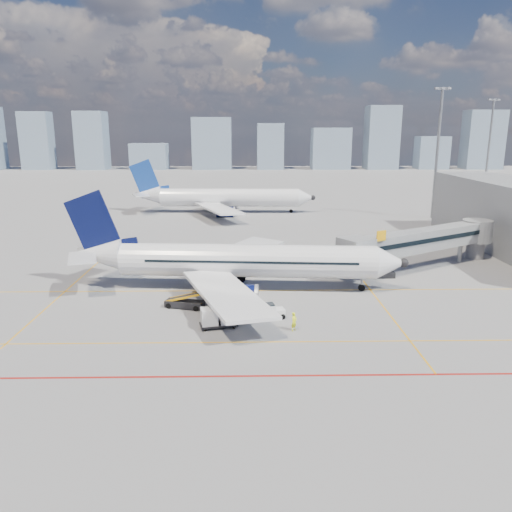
% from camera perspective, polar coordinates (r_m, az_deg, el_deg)
% --- Properties ---
extents(ground, '(420.00, 420.00, 0.00)m').
position_cam_1_polar(ground, '(48.17, -1.24, -6.92)').
color(ground, gray).
rests_on(ground, ground).
extents(apron_markings, '(90.00, 35.12, 0.01)m').
position_cam_1_polar(apron_markings, '(44.55, -2.01, -8.73)').
color(apron_markings, orange).
rests_on(apron_markings, ground).
extents(jet_bridge, '(23.55, 15.78, 6.30)m').
position_cam_1_polar(jet_bridge, '(67.50, 19.17, 1.74)').
color(jet_bridge, gray).
rests_on(jet_bridge, ground).
extents(floodlight_mast_ne, '(3.20, 0.61, 25.45)m').
position_cam_1_polar(floodlight_mast_ne, '(106.94, 20.03, 11.30)').
color(floodlight_mast_ne, gray).
rests_on(floodlight_mast_ne, ground).
extents(floodlight_mast_far, '(3.20, 0.61, 25.45)m').
position_cam_1_polar(floodlight_mast_far, '(149.76, 25.09, 11.40)').
color(floodlight_mast_far, gray).
rests_on(floodlight_mast_far, ground).
extents(distant_skyline, '(243.77, 12.63, 28.42)m').
position_cam_1_polar(distant_skyline, '(235.06, -2.07, 12.78)').
color(distant_skyline, gray).
rests_on(distant_skyline, ground).
extents(main_aircraft, '(37.90, 32.99, 11.07)m').
position_cam_1_polar(main_aircraft, '(55.53, -2.66, -0.58)').
color(main_aircraft, silver).
rests_on(main_aircraft, ground).
extents(second_aircraft, '(40.02, 34.86, 11.66)m').
position_cam_1_polar(second_aircraft, '(108.85, -3.97, 6.65)').
color(second_aircraft, silver).
rests_on(second_aircraft, ground).
extents(baggage_tug, '(2.30, 1.68, 1.46)m').
position_cam_1_polar(baggage_tug, '(47.53, 1.85, -6.33)').
color(baggage_tug, silver).
rests_on(baggage_tug, ground).
extents(cargo_dolly, '(3.59, 2.17, 1.84)m').
position_cam_1_polar(cargo_dolly, '(45.40, -4.31, -6.95)').
color(cargo_dolly, black).
rests_on(cargo_dolly, ground).
extents(belt_loader, '(5.62, 2.70, 2.26)m').
position_cam_1_polar(belt_loader, '(50.73, -8.01, -5.26)').
color(belt_loader, black).
rests_on(belt_loader, ground).
extents(ramp_worker, '(0.72, 0.74, 1.71)m').
position_cam_1_polar(ramp_worker, '(44.74, 4.37, -7.48)').
color(ramp_worker, '#F2FF1A').
rests_on(ramp_worker, ground).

